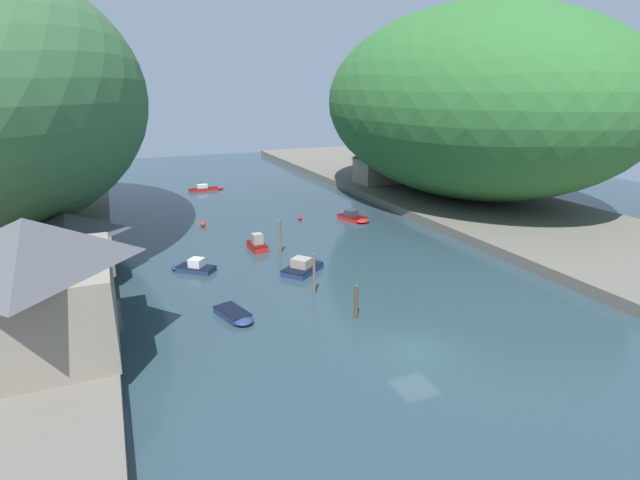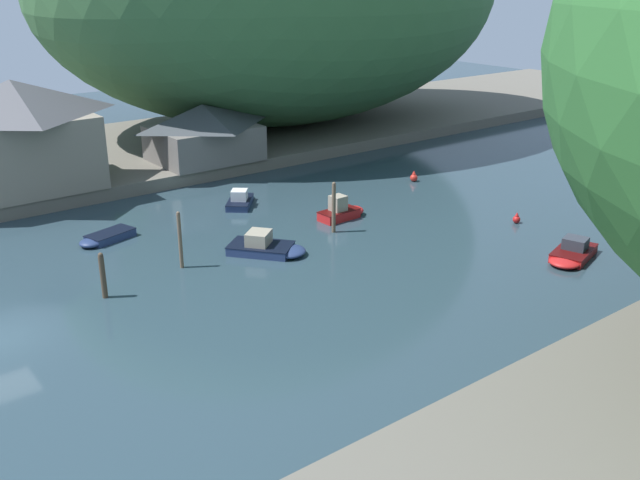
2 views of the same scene
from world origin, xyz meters
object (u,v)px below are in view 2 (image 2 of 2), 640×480
object	(u,v)px
boathouse_shed	(203,131)
boat_near_quay	(572,254)
channel_buoy_near	(414,177)
person_on_quay	(36,183)
boat_red_skiff	(607,150)
boat_white_cruiser	(268,247)
boat_far_upstream	(342,211)
boat_mid_channel	(241,199)
channel_buoy_far	(517,219)
boat_cabin_cruiser	(105,238)
waterfront_building	(17,133)

from	to	relation	value
boathouse_shed	boat_near_quay	bearing A→B (deg)	13.76
channel_buoy_near	person_on_quay	size ratio (longest dim) A/B	0.52
boat_near_quay	boat_red_skiff	world-z (taller)	boat_near_quay
boat_white_cruiser	channel_buoy_near	world-z (taller)	boat_white_cruiser
boat_red_skiff	boat_far_upstream	xyz separation A→B (m)	(-0.83, -30.56, 0.19)
boat_red_skiff	boat_white_cruiser	bearing A→B (deg)	-3.11
boat_far_upstream	boat_red_skiff	bearing A→B (deg)	85.87
boat_mid_channel	channel_buoy_far	bearing A→B (deg)	-9.36
boat_near_quay	channel_buoy_near	distance (m)	17.68
boathouse_shed	person_on_quay	bearing A→B (deg)	-81.92
boathouse_shed	person_on_quay	world-z (taller)	boathouse_shed
boathouse_shed	boat_cabin_cruiser	xyz separation A→B (m)	(10.63, -13.00, -3.12)
boathouse_shed	boat_white_cruiser	bearing A→B (deg)	-18.35
boat_white_cruiser	boat_near_quay	bearing A→B (deg)	100.72
boat_cabin_cruiser	boat_mid_channel	bearing A→B (deg)	-99.53
waterfront_building	boathouse_shed	bearing A→B (deg)	86.68
boat_white_cruiser	boat_cabin_cruiser	xyz separation A→B (m)	(-7.79, -6.89, -0.15)
boat_white_cruiser	waterfront_building	bearing A→B (deg)	-105.71
boat_red_skiff	channel_buoy_far	xyz separation A→B (m)	(6.99, -22.04, -0.01)
waterfront_building	boat_white_cruiser	distance (m)	21.40
boat_mid_channel	person_on_quay	world-z (taller)	person_on_quay
waterfront_building	boat_cabin_cruiser	distance (m)	12.46
boathouse_shed	boat_white_cruiser	size ratio (longest dim) A/B	1.77
boat_red_skiff	channel_buoy_near	xyz separation A→B (m)	(-4.24, -20.43, 0.04)
boat_mid_channel	boat_red_skiff	bearing A→B (deg)	27.98
boat_white_cruiser	boat_far_upstream	distance (m)	7.85
boat_white_cruiser	person_on_quay	distance (m)	18.39
boat_red_skiff	boat_far_upstream	size ratio (longest dim) A/B	1.56
boat_near_quay	channel_buoy_far	size ratio (longest dim) A/B	6.08
boat_near_quay	channel_buoy_far	bearing A→B (deg)	-40.62
waterfront_building	channel_buoy_far	xyz separation A→B (m)	(24.86, 24.19, -4.69)
channel_buoy_far	person_on_quay	distance (m)	32.78
boat_near_quay	boat_cabin_cruiser	bearing A→B (deg)	29.52
boat_mid_channel	channel_buoy_near	distance (m)	14.36
boathouse_shed	channel_buoy_near	world-z (taller)	boathouse_shed
boat_white_cruiser	boat_mid_channel	size ratio (longest dim) A/B	1.22
boat_white_cruiser	channel_buoy_far	xyz separation A→B (m)	(5.61, 16.06, -0.10)
boat_red_skiff	boat_cabin_cruiser	xyz separation A→B (m)	(-6.41, -44.99, -0.06)
boat_mid_channel	person_on_quay	bearing A→B (deg)	-171.25
boat_far_upstream	boat_white_cruiser	bearing A→B (deg)	-76.27
boathouse_shed	boat_far_upstream	size ratio (longest dim) A/B	2.46
person_on_quay	boat_cabin_cruiser	bearing A→B (deg)	-74.16
boat_white_cruiser	boat_mid_channel	distance (m)	9.77
boathouse_shed	person_on_quay	distance (m)	14.49
boathouse_shed	boat_mid_channel	xyz separation A→B (m)	(9.39, -2.40, -3.01)
waterfront_building	boat_far_upstream	size ratio (longest dim) A/B	2.96
boat_near_quay	boat_mid_channel	size ratio (longest dim) A/B	1.14
boat_red_skiff	person_on_quay	world-z (taller)	person_on_quay
boat_near_quay	boat_mid_channel	world-z (taller)	boat_mid_channel
boat_white_cruiser	boat_near_quay	xyz separation A→B (m)	(11.55, 13.45, -0.04)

